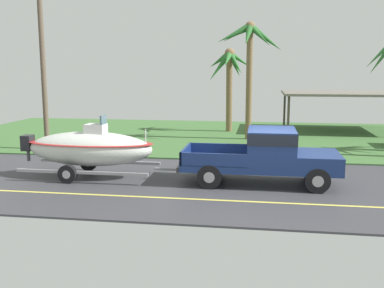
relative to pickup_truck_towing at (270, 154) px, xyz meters
The scene contains 7 objects.
ground 8.05m from the pickup_truck_towing, 91.20° to the left, with size 36.00×22.00×0.11m.
pickup_truck_towing is the anchor object (origin of this frame).
boat_on_trailer 6.41m from the pickup_truck_towing, behind, with size 5.85×2.15×2.27m.
carport_awning 14.42m from the pickup_truck_towing, 69.96° to the left, with size 7.88×5.10×2.46m.
palm_tree_near_right 12.78m from the pickup_truck_towing, 100.73° to the left, with size 2.87×2.91×5.11m.
palm_tree_far_left 10.02m from the pickup_truck_towing, 96.21° to the left, with size 3.60×2.72×6.35m.
utility_pole 11.89m from the pickup_truck_towing, 155.50° to the left, with size 0.24×1.80×7.90m.
Camera 1 is at (-0.18, -14.69, 3.90)m, focal length 41.86 mm.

